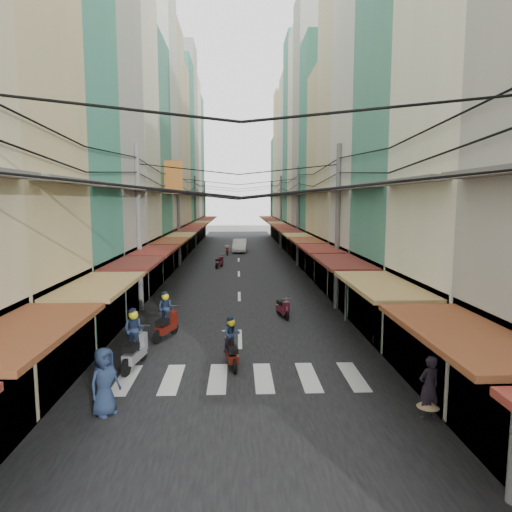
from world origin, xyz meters
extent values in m
plane|color=slate|center=(0.00, 0.00, 0.00)|extent=(160.00, 160.00, 0.00)
cube|color=black|center=(0.00, 20.00, 0.01)|extent=(10.00, 80.00, 0.02)
cube|color=slate|center=(-6.50, 20.00, 0.03)|extent=(3.00, 80.00, 0.06)
cube|color=slate|center=(6.50, 20.00, 0.03)|extent=(3.00, 80.00, 0.06)
cube|color=silver|center=(-3.50, -6.00, 0.03)|extent=(0.55, 2.40, 0.01)
cube|color=silver|center=(-2.10, -6.00, 0.03)|extent=(0.55, 2.40, 0.01)
cube|color=silver|center=(-0.70, -6.00, 0.03)|extent=(0.55, 2.40, 0.01)
cube|color=silver|center=(0.70, -6.00, 0.03)|extent=(0.55, 2.40, 0.01)
cube|color=silver|center=(2.10, -6.00, 0.03)|extent=(0.55, 2.40, 0.01)
cube|color=silver|center=(3.50, -6.00, 0.03)|extent=(0.55, 2.40, 0.01)
cube|color=brown|center=(-4.10, -10.98, 3.00)|extent=(1.80, 4.34, 0.12)
cube|color=black|center=(-5.60, -6.27, 1.60)|extent=(1.20, 4.52, 3.20)
cube|color=olive|center=(-4.10, -6.27, 3.00)|extent=(1.80, 4.33, 0.12)
cube|color=#595651|center=(-4.75, -6.27, 6.00)|extent=(0.50, 4.23, 0.15)
cube|color=#418F75|center=(-8.00, -1.76, 9.62)|extent=(6.00, 4.30, 19.25)
cube|color=black|center=(-5.60, -1.76, 1.60)|extent=(1.20, 4.13, 3.20)
cube|color=maroon|center=(-4.10, -1.76, 3.00)|extent=(1.80, 3.96, 0.12)
cube|color=#595651|center=(-4.75, -1.76, 6.00)|extent=(0.50, 3.87, 0.15)
cube|color=#A4A296|center=(-8.00, 2.96, 10.47)|extent=(6.00, 5.14, 20.93)
cube|color=black|center=(-5.60, 2.96, 1.60)|extent=(1.20, 4.94, 3.20)
cube|color=maroon|center=(-4.10, 2.96, 3.00)|extent=(1.80, 4.73, 0.12)
cube|color=#595651|center=(-4.75, 2.96, 6.00)|extent=(0.50, 4.63, 0.15)
cube|color=#E9E5C5|center=(-8.00, 8.00, 8.72)|extent=(6.00, 4.95, 17.43)
cube|color=black|center=(-5.60, 8.00, 1.60)|extent=(1.20, 4.75, 3.20)
cube|color=brown|center=(-4.10, 8.00, 3.00)|extent=(1.80, 4.56, 0.12)
cube|color=#595651|center=(-4.75, 8.00, 6.00)|extent=(0.50, 4.46, 0.15)
cube|color=#4B9178|center=(-8.00, 12.98, 8.16)|extent=(6.00, 4.99, 16.32)
cube|color=black|center=(-5.60, 12.98, 1.60)|extent=(1.20, 4.80, 3.20)
cube|color=olive|center=(-4.10, 12.98, 3.00)|extent=(1.80, 4.60, 0.12)
cube|color=#595651|center=(-4.75, 12.98, 6.00)|extent=(0.50, 4.50, 0.15)
cube|color=silver|center=(-8.00, 17.80, 11.44)|extent=(6.00, 4.65, 22.87)
cube|color=black|center=(-5.60, 17.80, 1.60)|extent=(1.20, 4.46, 3.20)
cube|color=maroon|center=(-4.10, 17.80, 3.00)|extent=(1.80, 4.27, 0.12)
cube|color=#595651|center=(-4.75, 17.80, 6.00)|extent=(0.50, 4.18, 0.15)
cube|color=beige|center=(-8.00, 22.57, 10.29)|extent=(6.00, 4.89, 20.58)
cube|color=black|center=(-5.60, 22.57, 1.60)|extent=(1.20, 4.70, 3.20)
cube|color=maroon|center=(-4.10, 22.57, 3.00)|extent=(1.80, 4.50, 0.12)
cube|color=#595651|center=(-4.75, 22.57, 6.00)|extent=(0.50, 4.40, 0.15)
cube|color=#D0B982|center=(-8.00, 27.27, 9.22)|extent=(6.00, 4.52, 18.44)
cube|color=black|center=(-5.60, 27.27, 1.60)|extent=(1.20, 4.34, 3.20)
cube|color=brown|center=(-4.10, 27.27, 3.00)|extent=(1.80, 4.16, 0.12)
cube|color=#595651|center=(-4.75, 27.27, 6.00)|extent=(0.50, 4.07, 0.15)
cube|color=#418F75|center=(-8.00, 32.13, 10.31)|extent=(6.00, 5.20, 20.63)
cube|color=black|center=(-5.60, 32.13, 1.60)|extent=(1.20, 4.99, 3.20)
cube|color=olive|center=(-4.10, 32.13, 3.00)|extent=(1.80, 4.78, 0.12)
cube|color=#595651|center=(-4.75, 32.13, 6.00)|extent=(0.50, 4.68, 0.15)
cube|color=#A4A296|center=(-8.00, 37.20, 11.85)|extent=(6.00, 4.94, 23.70)
cube|color=black|center=(-5.60, 37.20, 1.60)|extent=(1.20, 4.74, 3.20)
cube|color=maroon|center=(-4.10, 37.20, 3.00)|extent=(1.80, 4.55, 0.12)
cube|color=#595651|center=(-4.75, 37.20, 6.00)|extent=(0.50, 4.45, 0.15)
cube|color=#E9E5C5|center=(-8.00, 42.14, 10.56)|extent=(6.00, 4.96, 21.12)
cube|color=black|center=(-5.60, 42.14, 1.60)|extent=(1.20, 4.76, 3.20)
cube|color=maroon|center=(-4.10, 42.14, 3.00)|extent=(1.80, 4.56, 0.12)
cube|color=#595651|center=(-4.75, 42.14, 6.00)|extent=(0.50, 4.46, 0.15)
cube|color=#4B9178|center=(-8.00, 47.14, 9.95)|extent=(6.00, 5.04, 19.90)
cube|color=black|center=(-5.60, 47.14, 1.60)|extent=(1.20, 4.84, 3.20)
cube|color=brown|center=(-4.10, 47.14, 3.00)|extent=(1.80, 4.64, 0.12)
cube|color=#595651|center=(-4.75, 47.14, 6.00)|extent=(0.50, 4.54, 0.15)
cube|color=brown|center=(-4.40, 12.00, 7.00)|extent=(1.20, 0.40, 2.20)
cube|color=brown|center=(4.10, -11.40, 3.00)|extent=(1.80, 4.35, 0.12)
cube|color=#595651|center=(4.75, -11.40, 6.00)|extent=(0.50, 4.25, 0.15)
cube|color=black|center=(5.60, -6.55, 1.60)|extent=(1.20, 4.78, 3.20)
cube|color=olive|center=(4.10, -6.55, 3.00)|extent=(1.80, 4.58, 0.12)
cube|color=#595651|center=(4.75, -6.55, 6.00)|extent=(0.50, 4.48, 0.15)
cube|color=#4B9178|center=(8.00, -1.55, 7.54)|extent=(6.00, 5.03, 15.08)
cube|color=black|center=(5.60, -1.55, 1.60)|extent=(1.20, 4.83, 3.20)
cube|color=maroon|center=(4.10, -1.55, 3.00)|extent=(1.80, 4.63, 0.12)
cube|color=#595651|center=(4.75, -1.55, 6.00)|extent=(0.50, 4.53, 0.15)
cube|color=silver|center=(8.00, 3.36, 10.83)|extent=(6.00, 4.79, 21.66)
cube|color=black|center=(5.60, 3.36, 1.60)|extent=(1.20, 4.60, 3.20)
cube|color=maroon|center=(4.10, 3.36, 3.00)|extent=(1.80, 4.41, 0.12)
cube|color=#595651|center=(4.75, 3.36, 6.00)|extent=(0.50, 4.31, 0.15)
cube|color=beige|center=(8.00, 8.02, 10.37)|extent=(6.00, 4.52, 20.74)
cube|color=black|center=(5.60, 8.02, 1.60)|extent=(1.20, 4.34, 3.20)
cube|color=brown|center=(4.10, 8.02, 3.00)|extent=(1.80, 4.16, 0.12)
cube|color=#595651|center=(4.75, 8.02, 6.00)|extent=(0.50, 4.07, 0.15)
cube|color=#D0B982|center=(8.00, 12.34, 7.06)|extent=(6.00, 4.12, 14.13)
cube|color=black|center=(5.60, 12.34, 1.60)|extent=(1.20, 3.96, 3.20)
cube|color=olive|center=(4.10, 12.34, 3.00)|extent=(1.80, 3.79, 0.12)
cube|color=#595651|center=(4.75, 12.34, 6.00)|extent=(0.50, 3.71, 0.15)
cube|color=#418F75|center=(8.00, 16.61, 8.84)|extent=(6.00, 4.40, 17.68)
cube|color=black|center=(5.60, 16.61, 1.60)|extent=(1.20, 4.23, 3.20)
cube|color=maroon|center=(4.10, 16.61, 3.00)|extent=(1.80, 4.05, 0.12)
cube|color=#595651|center=(4.75, 16.61, 6.00)|extent=(0.50, 3.96, 0.15)
cube|color=#A4A296|center=(8.00, 21.13, 11.30)|extent=(6.00, 4.64, 22.59)
cube|color=black|center=(5.60, 21.13, 1.60)|extent=(1.20, 4.45, 3.20)
cube|color=maroon|center=(4.10, 21.13, 3.00)|extent=(1.80, 4.26, 0.12)
cube|color=#595651|center=(4.75, 21.13, 6.00)|extent=(0.50, 4.17, 0.15)
cube|color=#E9E5C5|center=(8.00, 25.45, 10.63)|extent=(6.00, 4.00, 21.25)
cube|color=black|center=(5.60, 25.45, 1.60)|extent=(1.20, 3.84, 3.20)
cube|color=brown|center=(4.10, 25.45, 3.00)|extent=(1.80, 3.68, 0.12)
cube|color=#595651|center=(4.75, 25.45, 6.00)|extent=(0.50, 3.60, 0.15)
cube|color=#4B9178|center=(8.00, 29.95, 11.16)|extent=(6.00, 5.01, 22.33)
cube|color=black|center=(5.60, 29.95, 1.60)|extent=(1.20, 4.81, 3.20)
cube|color=olive|center=(4.10, 29.95, 3.00)|extent=(1.80, 4.61, 0.12)
cube|color=#595651|center=(4.75, 29.95, 6.00)|extent=(0.50, 4.51, 0.15)
cube|color=silver|center=(8.00, 34.96, 9.86)|extent=(6.00, 5.00, 19.71)
cube|color=black|center=(5.60, 34.96, 1.60)|extent=(1.20, 4.80, 3.20)
cube|color=maroon|center=(4.10, 34.96, 3.00)|extent=(1.80, 4.60, 0.12)
cube|color=#595651|center=(4.75, 34.96, 6.00)|extent=(0.50, 4.50, 0.15)
cube|color=beige|center=(8.00, 39.61, 8.43)|extent=(6.00, 4.32, 16.86)
cube|color=black|center=(5.60, 39.61, 1.60)|extent=(1.20, 4.15, 3.20)
cube|color=maroon|center=(4.10, 39.61, 3.00)|extent=(1.80, 3.97, 0.12)
cube|color=#595651|center=(4.75, 39.61, 6.00)|extent=(0.50, 3.89, 0.15)
cube|color=#D0B982|center=(8.00, 43.94, 9.98)|extent=(6.00, 4.33, 19.96)
cube|color=black|center=(5.60, 43.94, 1.60)|extent=(1.20, 4.16, 3.20)
cube|color=brown|center=(4.10, 43.94, 3.00)|extent=(1.80, 3.99, 0.12)
cube|color=#595651|center=(4.75, 43.94, 6.00)|extent=(0.50, 3.90, 0.15)
cube|color=#418F75|center=(8.00, 48.54, 7.17)|extent=(6.00, 4.88, 14.34)
cube|color=black|center=(5.60, 48.54, 1.60)|extent=(1.20, 4.68, 3.20)
cube|color=olive|center=(4.10, 48.54, 3.00)|extent=(1.80, 4.49, 0.12)
cube|color=#595651|center=(4.75, 48.54, 6.00)|extent=(0.50, 4.39, 0.15)
cylinder|color=slate|center=(-4.90, 3.00, 4.10)|extent=(0.26, 0.26, 8.20)
cylinder|color=slate|center=(4.90, 3.00, 4.10)|extent=(0.26, 0.26, 8.20)
cylinder|color=slate|center=(-4.90, 18.00, 4.10)|extent=(0.26, 0.26, 8.20)
cylinder|color=slate|center=(4.90, 18.00, 4.10)|extent=(0.26, 0.26, 8.20)
cylinder|color=slate|center=(-4.90, 33.00, 4.10)|extent=(0.26, 0.26, 8.20)
cylinder|color=slate|center=(4.90, 33.00, 4.10)|extent=(0.26, 0.26, 8.20)
cylinder|color=slate|center=(-4.90, 48.00, 4.10)|extent=(0.26, 0.26, 8.20)
cylinder|color=slate|center=(4.90, 48.00, 4.10)|extent=(0.26, 0.26, 8.20)
imported|color=silver|center=(0.12, 28.42, 0.00)|extent=(4.83, 2.06, 1.68)
imported|color=black|center=(7.11, 0.55, 0.00)|extent=(1.64, 0.83, 1.08)
cylinder|color=black|center=(-3.44, -4.28, 0.29)|extent=(0.11, 0.57, 0.57)
cylinder|color=black|center=(-3.44, -5.72, 0.29)|extent=(0.11, 0.57, 0.57)
cube|color=gray|center=(-3.44, -5.00, 0.46)|extent=(0.38, 1.27, 0.31)
cube|color=black|center=(-3.44, -5.28, 0.79)|extent=(0.35, 0.61, 0.20)
cube|color=gray|center=(-3.44, -4.39, 0.72)|extent=(0.33, 0.31, 0.61)
imported|color=#202F4C|center=(-3.44, -5.00, 0.61)|extent=(0.58, 0.41, 1.46)
sphere|color=yellow|center=(-3.44, -5.00, 1.71)|extent=(0.31, 0.31, 0.31)
cylinder|color=black|center=(-0.29, -4.39, 0.24)|extent=(0.09, 0.48, 0.48)
cylinder|color=black|center=(-0.29, -5.61, 0.24)|extent=(0.09, 0.48, 0.48)
cube|color=maroon|center=(-0.29, -5.00, 0.39)|extent=(0.32, 1.07, 0.26)
cube|color=black|center=(-0.29, -5.23, 0.67)|extent=(0.30, 0.51, 0.17)
cube|color=maroon|center=(-0.29, -4.49, 0.61)|extent=(0.28, 0.26, 0.51)
imported|color=#202F4C|center=(-0.29, -5.00, 0.51)|extent=(0.49, 0.35, 1.23)
sphere|color=yellow|center=(-0.29, -5.00, 1.44)|extent=(0.26, 0.26, 0.26)
cylinder|color=black|center=(-2.92, -1.13, 0.27)|extent=(0.10, 0.54, 0.54)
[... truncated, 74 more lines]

